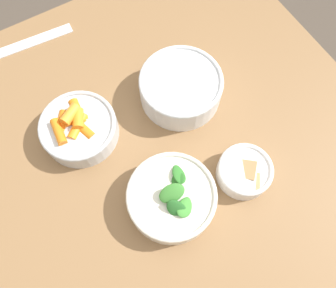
{
  "coord_description": "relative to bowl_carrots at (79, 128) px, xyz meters",
  "views": [
    {
      "loc": [
        -0.08,
        -0.25,
        1.43
      ],
      "look_at": [
        0.05,
        -0.04,
        0.8
      ],
      "focal_mm": 35.0,
      "sensor_mm": 36.0,
      "label": 1
    }
  ],
  "objects": [
    {
      "name": "bowl_cookies",
      "position": [
        0.25,
        -0.25,
        -0.01
      ],
      "size": [
        0.11,
        0.11,
        0.04
      ],
      "color": "white",
      "rests_on": "dining_table"
    },
    {
      "name": "bowl_carrots",
      "position": [
        0.0,
        0.0,
        0.0
      ],
      "size": [
        0.16,
        0.16,
        0.07
      ],
      "color": "silver",
      "rests_on": "dining_table"
    },
    {
      "name": "bowl_beans_hotdog",
      "position": [
        0.23,
        -0.03,
        0.0
      ],
      "size": [
        0.18,
        0.18,
        0.07
      ],
      "color": "silver",
      "rests_on": "dining_table"
    },
    {
      "name": "ground_plane",
      "position": [
        0.09,
        -0.09,
        -0.8
      ],
      "size": [
        10.0,
        10.0,
        0.0
      ],
      "primitive_type": "plane",
      "color": "#4C4238"
    },
    {
      "name": "ruler",
      "position": [
        -0.04,
        0.29,
        -0.03
      ],
      "size": [
        0.29,
        0.05,
        0.0
      ],
      "color": "silver",
      "rests_on": "dining_table"
    },
    {
      "name": "dining_table",
      "position": [
        0.09,
        -0.09,
        -0.16
      ],
      "size": [
        1.02,
        0.9,
        0.77
      ],
      "color": "olive",
      "rests_on": "ground_plane"
    },
    {
      "name": "bowl_greens",
      "position": [
        0.09,
        -0.23,
        0.0
      ],
      "size": [
        0.17,
        0.17,
        0.08
      ],
      "color": "silver",
      "rests_on": "dining_table"
    }
  ]
}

